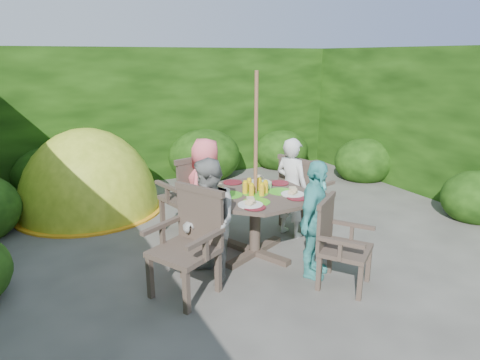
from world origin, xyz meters
name	(u,v)px	position (x,y,z in m)	size (l,w,h in m)	color
ground	(262,246)	(0.00, 0.00, 0.00)	(60.00, 60.00, 0.00)	#494641
hedge_enclosure	(218,133)	(0.00, 1.33, 1.25)	(9.00, 9.00, 2.50)	black
patio_table	(255,203)	(-0.20, -0.17, 0.67)	(1.80, 1.80, 0.95)	#3A2E26
parasol_pole	(256,168)	(-0.20, -0.17, 1.10)	(0.04, 0.04, 2.20)	brown
garden_chair_right	(302,192)	(0.79, 0.28, 0.54)	(0.66, 0.71, 1.00)	#3A2E26
garden_chair_left	(190,241)	(-1.20, -0.61, 0.56)	(0.78, 0.81, 1.05)	#3A2E26
garden_chair_back	(190,194)	(-0.66, 0.81, 0.57)	(0.74, 0.69, 1.06)	#3A2E26
garden_chair_front	(338,242)	(0.23, -1.19, 0.49)	(0.72, 0.71, 0.91)	#3A2E26
child_right	(291,187)	(0.53, 0.15, 0.67)	(0.49, 0.32, 1.34)	silver
child_left	(209,222)	(-0.93, -0.50, 0.67)	(0.66, 0.51, 1.35)	gray
child_back	(206,190)	(-0.53, 0.56, 0.68)	(0.66, 0.43, 1.35)	#FE6972
child_front	(314,220)	(0.12, -0.91, 0.65)	(0.77, 0.32, 1.31)	#52C0BA
dome_tent	(91,210)	(-1.75, 2.39, 0.00)	(2.39, 2.39, 2.60)	#9BB322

